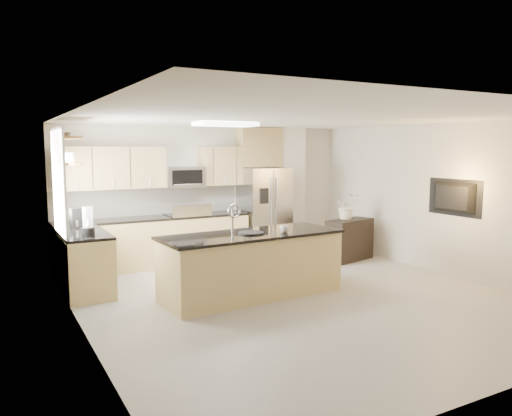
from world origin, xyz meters
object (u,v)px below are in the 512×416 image
cup (284,229)px  platter (251,233)px  island (252,264)px  bowl (62,134)px  coffee_maker (76,218)px  microwave (184,177)px  range (187,238)px  flower_vase (347,200)px  television (451,198)px  refrigerator (264,211)px  blender (88,224)px  kettle (88,226)px  credenza (349,240)px

cup → platter: size_ratio=0.35×
island → bowl: size_ratio=7.20×
coffee_maker → microwave: bearing=20.0°
platter → coffee_maker: 2.84m
range → island: bearing=-88.8°
microwave → island: 2.87m
flower_vase → television: 2.01m
platter → flower_vase: 3.09m
refrigerator → bowl: bearing=-170.9°
microwave → blender: size_ratio=1.79×
refrigerator → kettle: size_ratio=7.11×
range → kettle: size_ratio=4.56×
refrigerator → island: size_ratio=0.65×
kettle → bowl: bearing=110.1°
bowl → island: bearing=-38.5°
flower_vase → television: television is taller
cup → flower_vase: size_ratio=0.18×
kettle → flower_vase: flower_vase is taller
cup → microwave: bearing=99.9°
range → coffee_maker: 2.27m
credenza → platter: (-2.84, -1.22, 0.55)m
island → kettle: island is taller
cup → platter: (-0.47, 0.17, -0.04)m
credenza → kettle: size_ratio=4.00×
refrigerator → platter: refrigerator is taller
platter → flower_vase: flower_vase is taller
coffee_maker → credenza: bearing=-7.7°
platter → island: bearing=40.6°
island → credenza: (2.80, 1.19, -0.07)m
coffee_maker → television: bearing=-23.9°
island → blender: size_ratio=6.49×
flower_vase → coffee_maker: bearing=173.0°
refrigerator → coffee_maker: size_ratio=5.70×
range → flower_vase: 3.17m
island → platter: bearing=-142.5°
microwave → island: (0.05, -2.62, -1.16)m
range → platter: bearing=-89.5°
range → coffee_maker: (-2.09, -0.64, 0.60)m
refrigerator → kettle: refrigerator is taller
flower_vase → credenza: bearing=-67.3°
cup → bowl: size_ratio=0.35×
credenza → bowl: 5.52m
kettle → coffee_maker: bearing=96.2°
kettle → island: bearing=-30.3°
credenza → flower_vase: bearing=99.4°
credenza → flower_vase: (-0.03, 0.07, 0.78)m
cup → platter: cup is taller
microwave → range: bearing=-90.0°
coffee_maker → flower_vase: size_ratio=0.41×
range → refrigerator: refrigerator is taller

